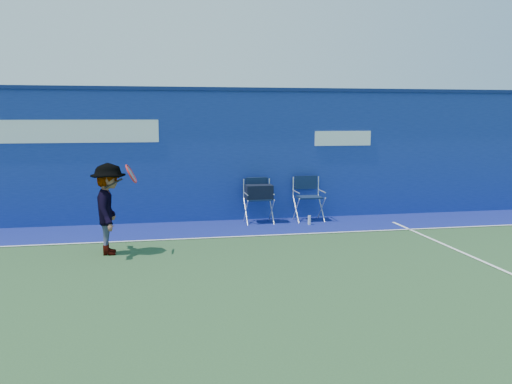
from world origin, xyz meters
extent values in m
plane|color=#294927|center=(0.00, 0.00, 0.00)|extent=(80.00, 80.00, 0.00)
cube|color=navy|center=(0.00, 5.20, 1.50)|extent=(24.00, 0.40, 3.00)
cube|color=navy|center=(0.00, 5.20, 3.04)|extent=(24.00, 0.50, 0.08)
cube|color=white|center=(-3.00, 4.99, 2.10)|extent=(4.50, 0.02, 0.50)
cube|color=white|center=(3.60, 4.99, 1.90)|extent=(1.40, 0.02, 0.35)
cube|color=navy|center=(0.00, 4.10, 0.00)|extent=(24.00, 1.80, 0.01)
cube|color=white|center=(0.00, 3.20, 0.01)|extent=(24.00, 0.06, 0.01)
cube|color=#101E3D|center=(1.46, 4.58, 0.55)|extent=(0.53, 0.45, 0.03)
cube|color=silver|center=(1.46, 4.85, 0.77)|extent=(0.60, 0.03, 0.44)
cube|color=#101E3D|center=(1.46, 4.85, 0.86)|extent=(0.53, 0.03, 0.31)
cube|color=black|center=(1.46, 4.55, 0.71)|extent=(0.60, 0.35, 0.33)
cube|color=#101E3D|center=(1.46, 4.85, 0.90)|extent=(0.44, 0.07, 0.24)
cube|color=#101E3D|center=(2.66, 4.59, 0.56)|extent=(0.54, 0.46, 0.03)
cube|color=silver|center=(2.66, 4.86, 0.78)|extent=(0.62, 0.03, 0.45)
cube|color=#101E3D|center=(2.66, 4.86, 0.87)|extent=(0.54, 0.03, 0.31)
cylinder|color=silver|center=(2.53, 4.13, 0.11)|extent=(0.07, 0.07, 0.21)
imported|color=#EA4738|center=(-1.68, 2.32, 0.81)|extent=(0.62, 1.06, 1.62)
torus|color=red|center=(-1.28, 2.20, 1.43)|extent=(0.23, 0.39, 0.34)
cylinder|color=gray|center=(-1.28, 2.20, 1.43)|extent=(0.17, 0.32, 0.28)
cylinder|color=black|center=(-1.58, 2.18, 1.28)|extent=(0.32, 0.06, 0.19)
camera|label=1|loc=(-0.92, -7.39, 2.44)|focal=38.00mm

